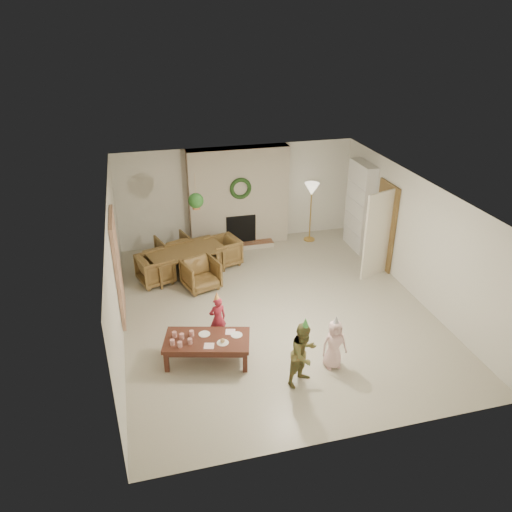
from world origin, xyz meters
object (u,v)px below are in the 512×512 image
object	(u,v)px
coffee_table_top	(207,340)
child_pink	(334,344)
dining_chair_right	(223,251)
child_red	(218,319)
dining_table	(187,262)
child_plaid	(304,354)
dining_chair_far	(174,249)
dining_chair_near	(201,274)
dining_chair_left	(155,269)

from	to	relation	value
coffee_table_top	child_pink	distance (m)	2.15
dining_chair_right	child_red	xyz separation A→B (m)	(-0.66, -2.91, 0.11)
dining_table	child_plaid	world-z (taller)	child_plaid
dining_chair_right	child_pink	xyz separation A→B (m)	(1.09, -4.17, 0.12)
dining_chair_far	dining_chair_near	bearing A→B (deg)	90.00
coffee_table_top	child_red	xyz separation A→B (m)	(0.29, 0.57, 0.03)
dining_chair_right	child_pink	size ratio (longest dim) A/B	0.81
child_red	dining_chair_near	bearing A→B (deg)	-99.13
dining_table	child_pink	xyz separation A→B (m)	(1.98, -3.89, 0.15)
dining_chair_far	dining_chair_right	size ratio (longest dim) A/B	1.00
dining_chair_near	dining_table	bearing A→B (deg)	90.00
dining_table	dining_chair_far	size ratio (longest dim) A/B	2.34
dining_chair_far	dining_chair_right	distance (m)	1.20
dining_chair_far	dining_chair_left	distance (m)	1.06
child_pink	dining_chair_left	bearing A→B (deg)	126.34
dining_chair_near	child_red	size ratio (longest dim) A/B	0.82
dining_chair_right	coffee_table_top	size ratio (longest dim) A/B	0.50
dining_chair_far	coffee_table_top	bearing A→B (deg)	75.31
dining_chair_left	child_red	size ratio (longest dim) A/B	0.82
dining_chair_near	child_pink	size ratio (longest dim) A/B	0.81
dining_chair_near	child_red	bearing A→B (deg)	-106.55
child_red	child_plaid	size ratio (longest dim) A/B	0.79
dining_chair_right	dining_chair_near	bearing A→B (deg)	-51.34
dining_table	child_red	xyz separation A→B (m)	(0.24, -2.64, 0.14)
dining_table	dining_chair_near	world-z (taller)	dining_chair_near
child_red	child_plaid	bearing A→B (deg)	116.98
dining_chair_right	child_red	world-z (taller)	child_red
coffee_table_top	child_plaid	xyz separation A→B (m)	(1.41, -0.93, 0.14)
dining_chair_left	child_plaid	world-z (taller)	child_plaid
coffee_table_top	child_pink	xyz separation A→B (m)	(2.04, -0.69, 0.04)
dining_chair_near	child_pink	distance (m)	3.64
dining_chair_right	dining_table	bearing A→B (deg)	-90.00
dining_chair_left	child_plaid	xyz separation A→B (m)	(2.07, -3.92, 0.23)
dining_chair_right	child_red	size ratio (longest dim) A/B	0.82
dining_chair_far	child_pink	distance (m)	5.11
dining_chair_far	child_plaid	world-z (taller)	child_plaid
child_plaid	dining_chair_far	bearing A→B (deg)	79.01
dining_chair_near	child_plaid	bearing A→B (deg)	-88.76
dining_table	dining_chair_right	distance (m)	0.93
dining_chair_left	child_pink	bearing A→B (deg)	-160.79
dining_table	dining_chair_near	bearing A→B (deg)	-90.00
dining_chair_left	dining_chair_right	world-z (taller)	same
dining_chair_far	coffee_table_top	size ratio (longest dim) A/B	0.50
dining_chair_right	child_plaid	bearing A→B (deg)	-11.12
coffee_table_top	child_plaid	bearing A→B (deg)	-18.74
dining_table	child_plaid	distance (m)	4.36
coffee_table_top	dining_chair_far	bearing A→B (deg)	107.14
coffee_table_top	child_red	world-z (taller)	child_red
dining_table	dining_chair_near	size ratio (longest dim) A/B	2.34
dining_chair_left	coffee_table_top	world-z (taller)	dining_chair_left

